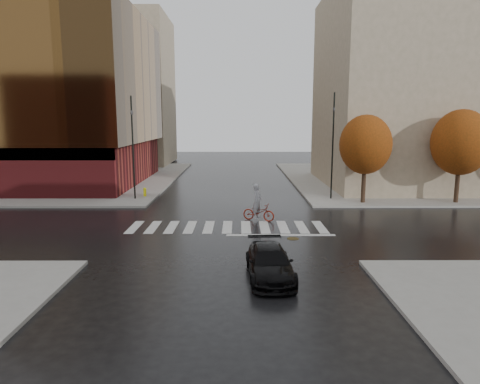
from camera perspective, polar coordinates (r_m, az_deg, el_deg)
The scene contains 15 objects.
ground at distance 24.91m, azimuth -1.73°, elevation -4.99°, with size 120.00×120.00×0.00m, color black.
sidewalk_nw at distance 50.41m, azimuth -25.65°, elevation 1.62°, with size 30.00×30.00×0.15m, color gray.
sidewalk_ne at distance 49.85m, azimuth 23.90°, elevation 1.67°, with size 30.00×30.00×0.15m, color gray.
crosswalk at distance 25.39m, azimuth -1.70°, elevation -4.69°, with size 12.00×3.00×0.01m, color silver.
office_glass at distance 47.84m, azimuth -29.04°, elevation 10.85°, with size 27.00×19.00×16.00m.
building_ne_tan at distance 44.31m, azimuth 22.01°, elevation 12.68°, with size 16.00×16.00×18.00m, color gray.
building_nw_far at distance 63.44m, azimuth -15.82°, elevation 12.80°, with size 14.00×12.00×20.00m, color gray.
tree_ne_a at distance 32.89m, azimuth 16.39°, elevation 6.07°, with size 3.80×3.80×6.50m.
tree_ne_b at distance 35.51m, azimuth 27.35°, elevation 5.89°, with size 4.20×4.20×6.89m.
sedan at distance 17.40m, azimuth 3.97°, elevation -9.40°, with size 1.75×4.30×1.25m, color black.
cyclist at distance 26.85m, azimuth 2.43°, elevation -2.16°, with size 2.18×1.49×2.35m.
traffic_light_nw at distance 34.12m, azimuth -14.12°, elevation 6.75°, with size 0.21×0.17×7.92m.
traffic_light_ne at distance 33.91m, azimuth 12.29°, elevation 7.10°, with size 0.20×0.23×8.17m.
fire_hydrant at distance 35.40m, azimuth -12.58°, elevation 0.08°, with size 0.25×0.25×0.71m.
manhole at distance 23.15m, azimuth 7.09°, elevation -6.18°, with size 0.63×0.63×0.01m, color #473919.
Camera 1 is at (0.67, -24.09, 6.31)m, focal length 32.00 mm.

